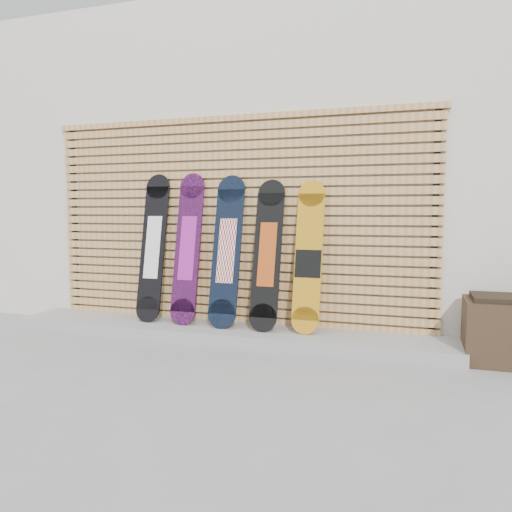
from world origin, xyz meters
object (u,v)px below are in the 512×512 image
object	(u,v)px
snowboard_0	(153,247)
snowboard_3	(267,254)
snowboard_4	(309,257)
snowboard_2	(227,251)
snowboard_1	(188,248)

from	to	relation	value
snowboard_0	snowboard_3	xyz separation A→B (m)	(1.30, -0.02, -0.04)
snowboard_3	snowboard_4	bearing A→B (deg)	2.20
snowboard_2	snowboard_3	distance (m)	0.44
snowboard_0	snowboard_1	world-z (taller)	snowboard_1
snowboard_2	snowboard_4	distance (m)	0.85
snowboard_1	snowboard_3	xyz separation A→B (m)	(0.88, -0.02, -0.04)
snowboard_2	snowboard_4	bearing A→B (deg)	0.85
snowboard_0	snowboard_4	world-z (taller)	snowboard_0
snowboard_3	snowboard_0	bearing A→B (deg)	179.20
snowboard_2	snowboard_4	xyz separation A→B (m)	(0.85, 0.01, -0.04)
snowboard_1	snowboard_3	bearing A→B (deg)	-0.98
snowboard_4	snowboard_3	bearing A→B (deg)	-177.80
snowboard_1	snowboard_3	size ratio (longest dim) A/B	1.06
snowboard_2	snowboard_1	bearing A→B (deg)	178.50
snowboard_0	snowboard_3	world-z (taller)	snowboard_0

